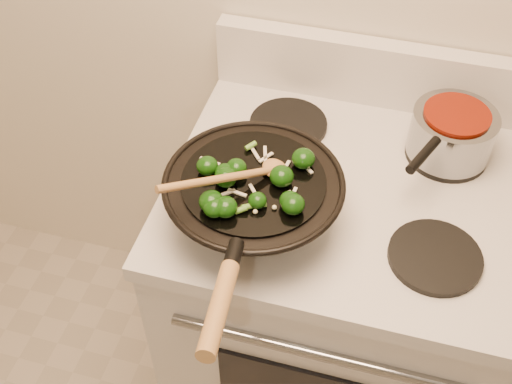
# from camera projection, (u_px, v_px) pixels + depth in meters

# --- Properties ---
(stove) EXTENTS (0.78, 0.67, 1.08)m
(stove) POSITION_uv_depth(u_px,v_px,m) (335.00, 302.00, 1.69)
(stove) COLOR silver
(stove) RESTS_ON ground
(wok) EXTENTS (0.35, 0.58, 0.18)m
(wok) POSITION_uv_depth(u_px,v_px,m) (253.00, 199.00, 1.24)
(wok) COLOR black
(wok) RESTS_ON stove
(stirfry) EXTENTS (0.23, 0.21, 0.04)m
(stirfry) POSITION_uv_depth(u_px,v_px,m) (248.00, 186.00, 1.17)
(stirfry) COLOR #0E3508
(stirfry) RESTS_ON wok
(wooden_spoon) EXTENTS (0.21, 0.22, 0.09)m
(wooden_spoon) POSITION_uv_depth(u_px,v_px,m) (243.00, 175.00, 1.17)
(wooden_spoon) COLOR #A47540
(wooden_spoon) RESTS_ON wok
(saucepan) EXTENTS (0.18, 0.28, 0.11)m
(saucepan) POSITION_uv_depth(u_px,v_px,m) (452.00, 133.00, 1.38)
(saucepan) COLOR gray
(saucepan) RESTS_ON stove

